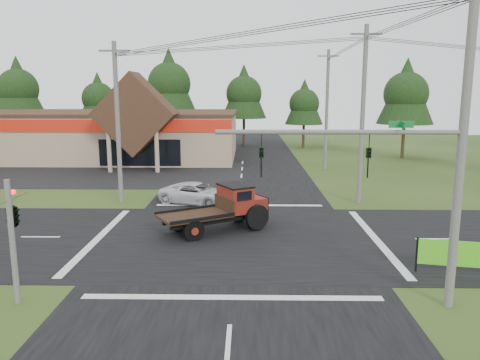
{
  "coord_description": "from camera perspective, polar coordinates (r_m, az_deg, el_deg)",
  "views": [
    {
      "loc": [
        0.56,
        -22.7,
        7.25
      ],
      "look_at": [
        0.1,
        4.35,
        2.2
      ],
      "focal_mm": 35.0,
      "sensor_mm": 36.0,
      "label": 1
    }
  ],
  "objects": [
    {
      "name": "tree_row_a",
      "position": [
        69.75,
        -25.45,
        10.23
      ],
      "size": [
        6.72,
        6.72,
        12.12
      ],
      "color": "#332316",
      "rests_on": "ground"
    },
    {
      "name": "tree_row_d",
      "position": [
        64.7,
        0.48,
        10.69
      ],
      "size": [
        6.16,
        6.16,
        11.11
      ],
      "color": "#332316",
      "rests_on": "ground"
    },
    {
      "name": "roadside_banner",
      "position": [
        21.07,
        26.51,
        -8.57
      ],
      "size": [
        4.28,
        1.01,
        1.48
      ],
      "primitive_type": null,
      "rotation": [
        0.0,
        0.0,
        -0.2
      ],
      "color": "#4EC219",
      "rests_on": "ground"
    },
    {
      "name": "utility_pole_ne",
      "position": [
        31.62,
        14.72,
        7.77
      ],
      "size": [
        2.0,
        0.3,
        11.5
      ],
      "color": "#595651",
      "rests_on": "ground"
    },
    {
      "name": "ground",
      "position": [
        23.84,
        -0.42,
        -7.13
      ],
      "size": [
        120.0,
        120.0,
        0.0
      ],
      "primitive_type": "plane",
      "color": "#2A3F16",
      "rests_on": "ground"
    },
    {
      "name": "road_ns",
      "position": [
        23.83,
        -0.42,
        -7.11
      ],
      "size": [
        12.0,
        120.0,
        0.02
      ],
      "primitive_type": "cube",
      "color": "black",
      "rests_on": "ground"
    },
    {
      "name": "utility_pole_nr",
      "position": [
        16.79,
        25.46,
        4.04
      ],
      "size": [
        2.0,
        0.3,
        11.0
      ],
      "color": "#595651",
      "rests_on": "ground"
    },
    {
      "name": "parking_apron",
      "position": [
        44.76,
        -18.03,
        0.75
      ],
      "size": [
        28.0,
        14.0,
        0.02
      ],
      "primitive_type": "cube",
      "color": "black",
      "rests_on": "ground"
    },
    {
      "name": "tree_side_ne",
      "position": [
        55.51,
        19.6,
        10.11
      ],
      "size": [
        6.16,
        6.16,
        11.11
      ],
      "color": "#332316",
      "rests_on": "ground"
    },
    {
      "name": "traffic_signal_mast",
      "position": [
        16.33,
        19.74,
        -0.02
      ],
      "size": [
        8.12,
        0.24,
        7.0
      ],
      "color": "#595651",
      "rests_on": "ground"
    },
    {
      "name": "tree_row_b",
      "position": [
        67.89,
        -16.91,
        9.67
      ],
      "size": [
        5.6,
        5.6,
        10.1
      ],
      "color": "#332316",
      "rests_on": "ground"
    },
    {
      "name": "white_pickup",
      "position": [
        31.08,
        -5.26,
        -1.64
      ],
      "size": [
        5.53,
        4.04,
        1.4
      ],
      "primitive_type": "imported",
      "rotation": [
        0.0,
        0.0,
        1.19
      ],
      "color": "silver",
      "rests_on": "ground"
    },
    {
      "name": "tree_row_c",
      "position": [
        64.58,
        -8.62,
        11.77
      ],
      "size": [
        7.28,
        7.28,
        13.13
      ],
      "color": "#332316",
      "rests_on": "ground"
    },
    {
      "name": "antique_flatbed_truck",
      "position": [
        24.72,
        -2.97,
        -3.53
      ],
      "size": [
        6.21,
        4.94,
        2.46
      ],
      "primitive_type": null,
      "rotation": [
        0.0,
        0.0,
        -1.03
      ],
      "color": "#611D0D",
      "rests_on": "ground"
    },
    {
      "name": "tree_row_e",
      "position": [
        63.15,
        7.84,
        9.38
      ],
      "size": [
        5.04,
        5.04,
        9.09
      ],
      "color": "#332316",
      "rests_on": "ground"
    },
    {
      "name": "utility_pole_n",
      "position": [
        45.34,
        10.53,
        8.49
      ],
      "size": [
        2.0,
        0.3,
        11.2
      ],
      "color": "#595651",
      "rests_on": "ground"
    },
    {
      "name": "cvs_building",
      "position": [
        54.92,
        -16.34,
        5.48
      ],
      "size": [
        30.4,
        18.2,
        9.19
      ],
      "color": "tan",
      "rests_on": "ground"
    },
    {
      "name": "road_ew",
      "position": [
        23.83,
        -0.42,
        -7.11
      ],
      "size": [
        120.0,
        12.0,
        0.02
      ],
      "primitive_type": "cube",
      "color": "black",
      "rests_on": "ground"
    },
    {
      "name": "traffic_signal_corner",
      "position": [
        17.75,
        -26.08,
        -2.64
      ],
      "size": [
        0.53,
        2.48,
        4.4
      ],
      "color": "#595651",
      "rests_on": "ground"
    },
    {
      "name": "utility_pole_nw",
      "position": [
        31.92,
        -14.69,
        6.89
      ],
      "size": [
        2.0,
        0.3,
        10.5
      ],
      "color": "#595651",
      "rests_on": "ground"
    }
  ]
}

